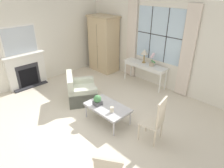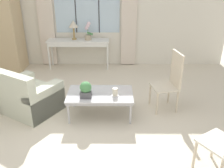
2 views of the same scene
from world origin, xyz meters
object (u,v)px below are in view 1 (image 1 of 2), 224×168
at_px(console_table, 145,66).
at_px(armchair_upholstered, 81,92).
at_px(pillar_candle, 112,110).
at_px(potted_orchid, 152,61).
at_px(fireplace, 26,68).
at_px(table_lamp, 145,52).
at_px(coffee_table, 107,108).
at_px(side_chair_wooden, 156,118).
at_px(potted_plant_small, 97,100).
at_px(armoire, 104,44).

bearing_deg(console_table, armchair_upholstered, -105.76).
bearing_deg(pillar_candle, potted_orchid, 105.06).
bearing_deg(fireplace, table_lamp, 49.62).
height_order(fireplace, coffee_table, fireplace).
distance_m(table_lamp, side_chair_wooden, 3.03).
bearing_deg(console_table, side_chair_wooden, -47.84).
height_order(potted_plant_small, pillar_candle, potted_plant_small).
bearing_deg(table_lamp, fireplace, -130.38).
relative_size(armoire, potted_plant_small, 7.82).
height_order(armoire, potted_orchid, armoire).
xyz_separation_m(table_lamp, potted_orchid, (0.36, -0.05, -0.19)).
xyz_separation_m(console_table, side_chair_wooden, (1.92, -2.12, -0.06)).
bearing_deg(fireplace, pillar_candle, 7.69).
height_order(potted_orchid, pillar_candle, potted_orchid).
xyz_separation_m(table_lamp, armchair_upholstered, (-0.53, -2.31, -0.83)).
xyz_separation_m(potted_orchid, armchair_upholstered, (-0.89, -2.26, -0.64)).
xyz_separation_m(console_table, potted_orchid, (0.26, 0.01, 0.27)).
bearing_deg(potted_orchid, console_table, -177.34).
relative_size(fireplace, armoire, 0.95).
distance_m(fireplace, potted_plant_small, 3.15).
height_order(coffee_table, potted_plant_small, potted_plant_small).
xyz_separation_m(side_chair_wooden, coffee_table, (-1.26, -0.25, -0.21)).
bearing_deg(potted_plant_small, table_lamp, 101.99).
height_order(coffee_table, pillar_candle, pillar_candle).
relative_size(table_lamp, armchair_upholstered, 0.39).
bearing_deg(armchair_upholstered, table_lamp, 77.12).
height_order(potted_orchid, potted_plant_small, potted_orchid).
height_order(armchair_upholstered, potted_plant_small, armchair_upholstered).
distance_m(side_chair_wooden, pillar_candle, 1.06).
height_order(console_table, pillar_candle, console_table).
bearing_deg(fireplace, potted_orchid, 45.40).
distance_m(coffee_table, pillar_candle, 0.30).
xyz_separation_m(console_table, table_lamp, (-0.11, 0.06, 0.45)).
bearing_deg(potted_plant_small, side_chair_wooden, 14.31).
bearing_deg(table_lamp, armchair_upholstered, -102.88).
xyz_separation_m(armchair_upholstered, potted_plant_small, (1.07, -0.26, 0.28)).
bearing_deg(armoire, side_chair_wooden, -27.36).
xyz_separation_m(potted_plant_small, pillar_candle, (0.49, 0.03, -0.07)).
xyz_separation_m(coffee_table, potted_plant_small, (-0.23, -0.13, 0.18)).
xyz_separation_m(coffee_table, pillar_candle, (0.26, -0.10, 0.11)).
bearing_deg(armchair_upholstered, coffee_table, -5.61).
distance_m(armoire, potted_plant_small, 3.42).
xyz_separation_m(table_lamp, pillar_candle, (1.03, -2.53, -0.62)).
distance_m(table_lamp, pillar_candle, 2.80).
distance_m(table_lamp, potted_orchid, 0.41).
distance_m(console_table, armchair_upholstered, 2.36).
bearing_deg(table_lamp, potted_orchid, -7.70).
bearing_deg(side_chair_wooden, fireplace, -169.69).
relative_size(armchair_upholstered, potted_plant_small, 4.53).
bearing_deg(coffee_table, fireplace, -170.05).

